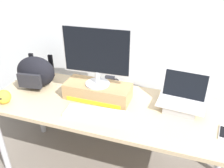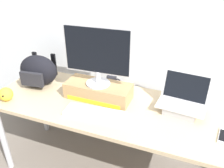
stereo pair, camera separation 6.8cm
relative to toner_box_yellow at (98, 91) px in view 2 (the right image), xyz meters
The scene contains 10 objects.
back_wall 0.66m from the toner_box_yellow, 70.41° to the left, with size 7.00×0.10×2.60m, color silver.
desk 0.20m from the toner_box_yellow, 23.56° to the right, with size 1.88×0.68×0.71m.
toner_box_yellow is the anchor object (origin of this frame).
desktop_monitor 0.30m from the toner_box_yellow, 85.69° to the right, with size 0.50×0.18×0.45m.
open_laptop 0.63m from the toner_box_yellow, ahead, with size 0.35×0.25×0.27m.
external_keyboard 0.23m from the toner_box_yellow, 72.97° to the right, with size 0.45×0.18×0.02m.
messenger_backpack 0.56m from the toner_box_yellow, behind, with size 0.34×0.28×0.26m.
coffee_mug 0.22m from the toner_box_yellow, 83.33° to the left, with size 0.13×0.08×0.09m.
cell_phone 0.92m from the toner_box_yellow, ahead, with size 0.08×0.15×0.01m.
plush_toy 0.71m from the toner_box_yellow, 155.80° to the right, with size 0.11×0.11×0.11m.
Camera 2 is at (0.53, -1.37, 1.72)m, focal length 38.01 mm.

